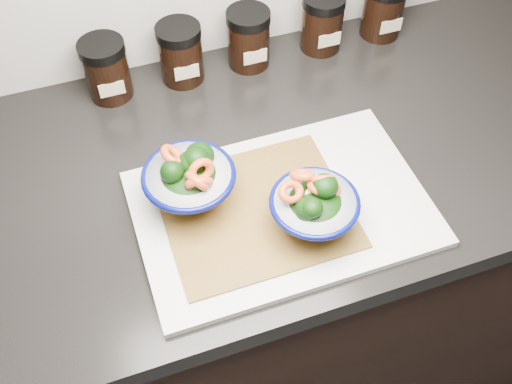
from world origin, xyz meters
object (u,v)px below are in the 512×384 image
object	(u,v)px
bowl_left	(190,180)
spice_jar_c	(248,38)
cutting_board	(282,208)
spice_jar_b	(181,53)
spice_jar_e	(383,9)
bowl_right	(314,208)
spice_jar_d	(322,22)
spice_jar_a	(106,69)

from	to	relation	value
bowl_left	spice_jar_c	bearing A→B (deg)	56.98
cutting_board	bowl_left	xyz separation A→B (m)	(-0.13, 0.06, 0.06)
cutting_board	spice_jar_b	size ratio (longest dim) A/B	3.98
bowl_left	spice_jar_e	world-z (taller)	bowl_left
bowl_right	spice_jar_d	distance (m)	0.45
cutting_board	bowl_left	size ratio (longest dim) A/B	3.16
spice_jar_b	spice_jar_a	bearing A→B (deg)	180.00
bowl_right	spice_jar_e	xyz separation A→B (m)	(0.32, 0.41, -0.00)
spice_jar_d	spice_jar_b	bearing A→B (deg)	180.00
bowl_left	spice_jar_d	bearing A→B (deg)	41.09
spice_jar_e	cutting_board	bearing A→B (deg)	-134.30
spice_jar_c	spice_jar_d	distance (m)	0.15
bowl_left	spice_jar_b	distance (m)	0.31
cutting_board	spice_jar_a	bearing A→B (deg)	119.24
spice_jar_c	spice_jar_e	distance (m)	0.28
cutting_board	bowl_left	distance (m)	0.15
cutting_board	spice_jar_e	xyz separation A→B (m)	(0.35, 0.36, 0.05)
spice_jar_a	spice_jar_d	size ratio (longest dim) A/B	1.00
cutting_board	bowl_right	xyz separation A→B (m)	(0.03, -0.05, 0.05)
bowl_right	spice_jar_a	distance (m)	0.47
bowl_left	spice_jar_a	size ratio (longest dim) A/B	1.26
bowl_left	spice_jar_a	world-z (taller)	bowl_left
spice_jar_b	spice_jar_e	bearing A→B (deg)	0.00
spice_jar_a	bowl_left	bearing A→B (deg)	-76.62
spice_jar_a	spice_jar_c	bearing A→B (deg)	0.00
spice_jar_b	spice_jar_d	distance (m)	0.28
cutting_board	bowl_left	bearing A→B (deg)	156.52
cutting_board	spice_jar_a	world-z (taller)	spice_jar_a
spice_jar_e	spice_jar_c	bearing A→B (deg)	180.00
spice_jar_e	spice_jar_d	bearing A→B (deg)	180.00
cutting_board	spice_jar_d	size ratio (longest dim) A/B	3.98
bowl_left	spice_jar_d	size ratio (longest dim) A/B	1.26
bowl_left	spice_jar_e	bearing A→B (deg)	32.31
bowl_right	spice_jar_a	size ratio (longest dim) A/B	1.18
spice_jar_c	spice_jar_d	bearing A→B (deg)	0.00
bowl_right	spice_jar_b	bearing A→B (deg)	102.73
spice_jar_a	spice_jar_e	world-z (taller)	same
cutting_board	spice_jar_c	bearing A→B (deg)	79.27
bowl_right	spice_jar_b	world-z (taller)	bowl_right
spice_jar_c	spice_jar_a	bearing A→B (deg)	180.00
bowl_right	spice_jar_a	xyz separation A→B (m)	(-0.23, 0.41, -0.00)
cutting_board	spice_jar_d	world-z (taller)	spice_jar_d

